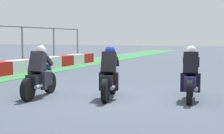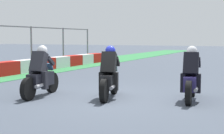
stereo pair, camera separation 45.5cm
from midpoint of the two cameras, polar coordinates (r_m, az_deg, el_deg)
The scene contains 4 objects.
ground_plane at distance 9.43m, azimuth -1.27°, elevation -5.46°, with size 120.00×120.00×0.00m, color #424A57.
rider_lane_a at distance 9.33m, azimuth 12.21°, elevation -1.83°, with size 2.04×0.58×1.51m.
rider_lane_b at distance 9.38m, azimuth -1.84°, elevation -1.67°, with size 2.01×0.68×1.51m.
rider_lane_c at distance 9.83m, azimuth -13.84°, elevation -1.50°, with size 2.04×0.59×1.51m.
Camera 1 is at (-8.58, -3.54, 1.74)m, focal length 52.41 mm.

